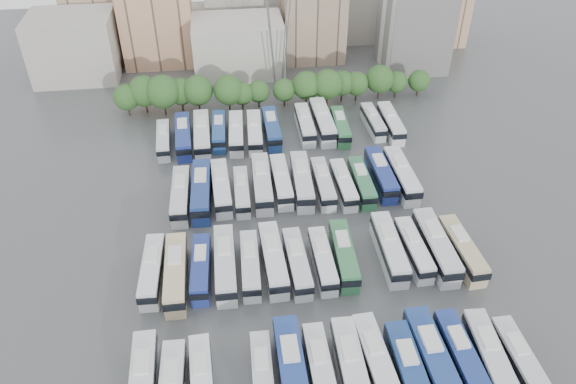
{
  "coord_description": "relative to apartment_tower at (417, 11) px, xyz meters",
  "views": [
    {
      "loc": [
        -10.07,
        -61.12,
        56.18
      ],
      "look_at": [
        -1.23,
        8.45,
        3.0
      ],
      "focal_mm": 35.0,
      "sensor_mm": 36.0,
      "label": 1
    }
  ],
  "objects": [
    {
      "name": "bus_r3_s13",
      "position": [
        -12.7,
        -28.69,
        -11.15
      ],
      "size": [
        2.65,
        12.0,
        3.76
      ],
      "rotation": [
        0.0,
        0.0,
        -0.0
      ],
      "color": "silver",
      "rests_on": "ground"
    },
    {
      "name": "bus_r0_s2",
      "position": [
        -48.89,
        -81.39,
        -11.26
      ],
      "size": [
        3.01,
        11.43,
        3.55
      ],
      "rotation": [
        0.0,
        0.0,
        0.05
      ],
      "color": "white",
      "rests_on": "ground"
    },
    {
      "name": "bus_r0_s9",
      "position": [
        -25.79,
        -83.4,
        -11.03
      ],
      "size": [
        2.83,
        12.8,
        4.01
      ],
      "rotation": [
        0.0,
        0.0,
        -0.0
      ],
      "color": "navy",
      "rests_on": "ground"
    },
    {
      "name": "bus_r0_s11",
      "position": [
        -19.18,
        -81.92,
        -11.13
      ],
      "size": [
        2.9,
        12.2,
        3.81
      ],
      "rotation": [
        0.0,
        0.0,
        0.02
      ],
      "color": "navy",
      "rests_on": "ground"
    },
    {
      "name": "bus_r1_s4",
      "position": [
        -42.25,
        -63.66,
        -11.24
      ],
      "size": [
        2.8,
        11.47,
        3.58
      ],
      "rotation": [
        0.0,
        0.0,
        -0.03
      ],
      "color": "silver",
      "rests_on": "ground"
    },
    {
      "name": "bus_r3_s8",
      "position": [
        -29.12,
        -27.18,
        -11.15
      ],
      "size": [
        2.68,
        11.99,
        3.76
      ],
      "rotation": [
        0.0,
        0.0,
        -0.01
      ],
      "color": "silver",
      "rests_on": "ground"
    },
    {
      "name": "bus_r3_s3",
      "position": [
        -45.47,
        -27.44,
        -11.25
      ],
      "size": [
        2.85,
        11.43,
        3.56
      ],
      "rotation": [
        0.0,
        0.0,
        -0.03
      ],
      "color": "navy",
      "rests_on": "ground"
    },
    {
      "name": "bus_r0_s0",
      "position": [
        -55.33,
        -80.83,
        -11.08
      ],
      "size": [
        2.93,
        12.5,
        3.91
      ],
      "rotation": [
        0.0,
        0.0,
        0.02
      ],
      "color": "silver",
      "rests_on": "ground"
    },
    {
      "name": "bus_r2_s12",
      "position": [
        -15.71,
        -45.99,
        -10.97
      ],
      "size": [
        3.07,
        13.2,
        4.13
      ],
      "rotation": [
        0.0,
        0.0,
        0.02
      ],
      "color": "silver",
      "rests_on": "ground"
    },
    {
      "name": "bus_r3_s1",
      "position": [
        -52.06,
        -28.79,
        -11.03
      ],
      "size": [
        3.35,
        12.91,
        4.02
      ],
      "rotation": [
        0.0,
        0.0,
        0.04
      ],
      "color": "navy",
      "rests_on": "ground"
    },
    {
      "name": "bus_r2_s4",
      "position": [
        -42.39,
        -46.71,
        -11.34
      ],
      "size": [
        2.48,
        10.82,
        3.39
      ],
      "rotation": [
        0.0,
        0.0,
        -0.01
      ],
      "color": "silver",
      "rests_on": "ground"
    },
    {
      "name": "city_buildings",
      "position": [
        -41.46,
        13.86,
        -5.13
      ],
      "size": [
        102.0,
        35.0,
        20.0
      ],
      "color": "#9E998E",
      "rests_on": "ground"
    },
    {
      "name": "bus_r2_s3",
      "position": [
        -45.63,
        -45.57,
        -11.08
      ],
      "size": [
        3.2,
        12.57,
        3.91
      ],
      "rotation": [
        0.0,
        0.0,
        0.04
      ],
      "color": "silver",
      "rests_on": "ground"
    },
    {
      "name": "bus_r1_s13",
      "position": [
        -12.36,
        -64.5,
        -11.13
      ],
      "size": [
        3.27,
        12.28,
        3.81
      ],
      "rotation": [
        0.0,
        0.0,
        0.05
      ],
      "color": "tan",
      "rests_on": "ground"
    },
    {
      "name": "bus_r3_s9",
      "position": [
        -25.67,
        -26.93,
        -10.91
      ],
      "size": [
        3.16,
        13.6,
        4.25
      ],
      "rotation": [
        0.0,
        0.0,
        0.01
      ],
      "color": "silver",
      "rests_on": "ground"
    },
    {
      "name": "bus_r1_s5",
      "position": [
        -39.01,
        -63.16,
        -11.05
      ],
      "size": [
        3.19,
        12.77,
        3.98
      ],
      "rotation": [
        0.0,
        0.0,
        0.03
      ],
      "color": "silver",
      "rests_on": "ground"
    },
    {
      "name": "bus_r1_s10",
      "position": [
        -22.5,
        -63.06,
        -11.03
      ],
      "size": [
        3.02,
        12.84,
        4.01
      ],
      "rotation": [
        0.0,
        0.0,
        -0.02
      ],
      "color": "silver",
      "rests_on": "ground"
    },
    {
      "name": "bus_r0_s4",
      "position": [
        -42.17,
        -81.55,
        -11.31
      ],
      "size": [
        2.63,
        11.03,
        3.44
      ],
      "rotation": [
        0.0,
        0.0,
        -0.02
      ],
      "color": "silver",
      "rests_on": "ground"
    },
    {
      "name": "bus_r0_s7",
      "position": [
        -32.15,
        -82.05,
        -11.02
      ],
      "size": [
        3.06,
        12.91,
        4.03
      ],
      "rotation": [
        0.0,
        0.0,
        -0.02
      ],
      "color": "silver",
      "rests_on": "ground"
    },
    {
      "name": "bus_r3_s10",
      "position": [
        -22.53,
        -28.69,
        -11.25
      ],
      "size": [
        3.03,
        11.48,
        3.57
      ],
      "rotation": [
        0.0,
        0.0,
        -0.05
      ],
      "color": "#307143",
      "rests_on": "ground"
    },
    {
      "name": "ground",
      "position": [
        -34.0,
        -58.0,
        -13.0
      ],
      "size": [
        220.0,
        220.0,
        0.0
      ],
      "primitive_type": "plane",
      "color": "#424447",
      "rests_on": "ground"
    },
    {
      "name": "bus_r1_s8",
      "position": [
        -29.13,
        -63.45,
        -11.14
      ],
      "size": [
        3.13,
        12.19,
        3.8
      ],
      "rotation": [
        0.0,
        0.0,
        -0.04
      ],
      "color": "#317244",
      "rests_on": "ground"
    },
    {
      "name": "bus_r3_s2",
      "position": [
        -48.62,
        -28.85,
        -10.94
      ],
      "size": [
        3.12,
        13.41,
        4.19
      ],
      "rotation": [
        0.0,
        0.0,
        0.02
      ],
      "color": "silver",
      "rests_on": "ground"
    },
    {
      "name": "bus_r2_s10",
      "position": [
        -22.66,
        -46.83,
        -11.23
      ],
      "size": [
        2.53,
        11.49,
        3.6
      ],
      "rotation": [
        0.0,
        0.0,
        -0.0
      ],
      "color": "#307147",
      "rests_on": "ground"
    },
    {
      "name": "bus_r3_s0",
      "position": [
        -55.69,
        -29.18,
        -11.33
      ],
      "size": [
        2.86,
        10.92,
        3.39
      ],
      "rotation": [
        0.0,
        0.0,
        0.05
      ],
      "color": "silver",
      "rests_on": "ground"
    },
    {
      "name": "bus_r3_s4",
      "position": [
        -42.32,
        -28.76,
        -11.14
      ],
      "size": [
        3.2,
        12.2,
        3.79
      ],
      "rotation": [
        0.0,
        0.0,
        -0.05
      ],
      "color": "silver",
      "rests_on": "ground"
    },
    {
      "name": "bus_r2_s1",
      "position": [
        -52.1,
        -46.83,
        -11.08
      ],
      "size": [
        2.96,
        12.51,
        3.91
      ],
      "rotation": [
        0.0,
        0.0,
        -0.02
      ],
      "color": "silver",
      "rests_on": "ground"
    },
    {
      "name": "bus_r0_s13",
      "position": [
        -12.66,
        -83.43,
        -11.22
      ],
      "size": [
        2.76,
        11.61,
        3.63
      ],
      "rotation": [
        0.0,
        0.0,
        0.02
      ],
      "color": "silver",
      "rests_on": "ground"
    },
    {
      "name": "bus_r3_s6",
      "position": [
        -35.59,
        -27.82,
        -11.13
      ],
      "size": [
        2.71,
        12.18,
        3.82
      ],
      "rotation": [
        0.0,
        0.0,
        0.0
      ],
      "color": "navy",
      "rests_on": "ground"
    },
    {
      "name": "bus_r3_s12",
      "position": [
        -15.86,
        -27.49,
        -11.33
      ],
      "size": [
        2.74,
        10.89,
        3.39
      ],
      "rotation": [
        0.0,
        0.0,
        0.04
      ],
      "color": "silver",
      "rests_on": "ground"
    },
    {
      "name": "bus_r1_s0",
      "position": [
        -55.49,
        -63.16,
        -11.16
      ],
      "size": [
        3.06,
        12.01,
        3.74
      ],
      "rotation": [
        0.0,
        0.0,
        -0.04
      ],
      "color": "silver",
      "rests_on": "ground"
    },
    {
      "name": "bus_r2_s11",
      "position": [
        -19.0,
        -45.16,
        -11.05
      ],
      "size": [
        2.88,
        12.7,
        3.98
      ],
      "rotation": [
        0.0,
        0.0,
        0.01
      ],
      "color": "navy",
      "rests_on": "ground"
    },
    {
      "name": "bus_r2_s9",
      "position": [
        -25.75,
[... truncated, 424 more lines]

